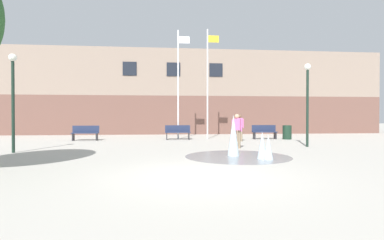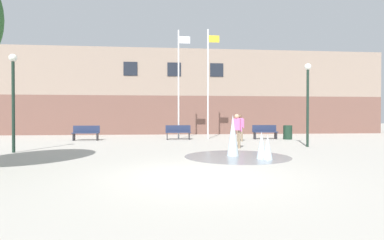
{
  "view_description": "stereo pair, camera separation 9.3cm",
  "coord_description": "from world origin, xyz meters",
  "px_view_note": "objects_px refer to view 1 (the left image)",
  "views": [
    {
      "loc": [
        -0.94,
        -7.41,
        1.49
      ],
      "look_at": [
        0.56,
        7.39,
        1.3
      ],
      "focal_mm": 28.0,
      "sensor_mm": 36.0,
      "label": 1
    },
    {
      "loc": [
        -0.84,
        -7.42,
        1.49
      ],
      "look_at": [
        0.56,
        7.39,
        1.3
      ],
      "focal_mm": 28.0,
      "sensor_mm": 36.0,
      "label": 2
    }
  ],
  "objects_px": {
    "park_bench_center": "(178,132)",
    "trash_can": "(287,132)",
    "adult_in_red": "(237,128)",
    "park_bench_far_left": "(85,133)",
    "adult_near_bench": "(240,126)",
    "flagpole_right": "(208,81)",
    "flagpole_left": "(179,81)",
    "park_bench_near_trashcan": "(264,132)",
    "lamp_post_right_lane": "(307,93)",
    "lamp_post_left_lane": "(13,88)"
  },
  "relations": [
    {
      "from": "park_bench_near_trashcan",
      "to": "park_bench_far_left",
      "type": "bearing_deg",
      "value": -179.94
    },
    {
      "from": "park_bench_far_left",
      "to": "lamp_post_right_lane",
      "type": "xyz_separation_m",
      "value": [
        11.71,
        -4.95,
        2.15
      ]
    },
    {
      "from": "lamp_post_right_lane",
      "to": "lamp_post_left_lane",
      "type": "bearing_deg",
      "value": -175.38
    },
    {
      "from": "adult_near_bench",
      "to": "trash_can",
      "type": "relative_size",
      "value": 1.77
    },
    {
      "from": "park_bench_far_left",
      "to": "lamp_post_left_lane",
      "type": "height_order",
      "value": "lamp_post_left_lane"
    },
    {
      "from": "park_bench_center",
      "to": "flagpole_right",
      "type": "height_order",
      "value": "flagpole_right"
    },
    {
      "from": "trash_can",
      "to": "park_bench_far_left",
      "type": "bearing_deg",
      "value": 178.56
    },
    {
      "from": "flagpole_left",
      "to": "trash_can",
      "type": "bearing_deg",
      "value": -7.2
    },
    {
      "from": "park_bench_far_left",
      "to": "flagpole_right",
      "type": "relative_size",
      "value": 0.22
    },
    {
      "from": "adult_near_bench",
      "to": "trash_can",
      "type": "distance_m",
      "value": 3.71
    },
    {
      "from": "lamp_post_left_lane",
      "to": "lamp_post_right_lane",
      "type": "height_order",
      "value": "lamp_post_right_lane"
    },
    {
      "from": "park_bench_center",
      "to": "lamp_post_right_lane",
      "type": "height_order",
      "value": "lamp_post_right_lane"
    },
    {
      "from": "flagpole_left",
      "to": "park_bench_near_trashcan",
      "type": "bearing_deg",
      "value": -5.62
    },
    {
      "from": "adult_near_bench",
      "to": "flagpole_left",
      "type": "xyz_separation_m",
      "value": [
        -3.49,
        2.14,
        2.84
      ]
    },
    {
      "from": "lamp_post_right_lane",
      "to": "trash_can",
      "type": "height_order",
      "value": "lamp_post_right_lane"
    },
    {
      "from": "park_bench_center",
      "to": "park_bench_far_left",
      "type": "bearing_deg",
      "value": -178.36
    },
    {
      "from": "adult_near_bench",
      "to": "lamp_post_left_lane",
      "type": "xyz_separation_m",
      "value": [
        -10.6,
        -4.42,
        1.69
      ]
    },
    {
      "from": "park_bench_far_left",
      "to": "park_bench_near_trashcan",
      "type": "distance_m",
      "value": 11.3
    },
    {
      "from": "park_bench_far_left",
      "to": "lamp_post_left_lane",
      "type": "xyz_separation_m",
      "value": [
        -1.37,
        -6.0,
        2.14
      ]
    },
    {
      "from": "park_bench_center",
      "to": "trash_can",
      "type": "xyz_separation_m",
      "value": [
        7.02,
        -0.48,
        -0.03
      ]
    },
    {
      "from": "park_bench_far_left",
      "to": "park_bench_near_trashcan",
      "type": "relative_size",
      "value": 1.0
    },
    {
      "from": "adult_near_bench",
      "to": "lamp_post_right_lane",
      "type": "bearing_deg",
      "value": 132.47
    },
    {
      "from": "park_bench_center",
      "to": "flagpole_left",
      "type": "relative_size",
      "value": 0.23
    },
    {
      "from": "adult_in_red",
      "to": "lamp_post_right_lane",
      "type": "relative_size",
      "value": 0.39
    },
    {
      "from": "park_bench_far_left",
      "to": "park_bench_center",
      "type": "bearing_deg",
      "value": 1.64
    },
    {
      "from": "lamp_post_left_lane",
      "to": "trash_can",
      "type": "height_order",
      "value": "lamp_post_left_lane"
    },
    {
      "from": "lamp_post_left_lane",
      "to": "flagpole_left",
      "type": "bearing_deg",
      "value": 42.68
    },
    {
      "from": "adult_near_bench",
      "to": "flagpole_right",
      "type": "bearing_deg",
      "value": -47.82
    },
    {
      "from": "park_bench_far_left",
      "to": "adult_near_bench",
      "type": "height_order",
      "value": "adult_near_bench"
    },
    {
      "from": "park_bench_far_left",
      "to": "flagpole_right",
      "type": "height_order",
      "value": "flagpole_right"
    },
    {
      "from": "park_bench_near_trashcan",
      "to": "trash_can",
      "type": "xyz_separation_m",
      "value": [
        1.39,
        -0.33,
        -0.03
      ]
    },
    {
      "from": "adult_in_red",
      "to": "lamp_post_right_lane",
      "type": "distance_m",
      "value": 3.99
    },
    {
      "from": "flagpole_right",
      "to": "trash_can",
      "type": "distance_m",
      "value": 6.11
    },
    {
      "from": "flagpole_left",
      "to": "flagpole_right",
      "type": "xyz_separation_m",
      "value": [
        1.93,
        0.0,
        0.05
      ]
    },
    {
      "from": "park_bench_center",
      "to": "adult_in_red",
      "type": "height_order",
      "value": "adult_in_red"
    },
    {
      "from": "park_bench_near_trashcan",
      "to": "adult_near_bench",
      "type": "height_order",
      "value": "adult_near_bench"
    },
    {
      "from": "park_bench_center",
      "to": "trash_can",
      "type": "relative_size",
      "value": 1.78
    },
    {
      "from": "park_bench_center",
      "to": "adult_in_red",
      "type": "distance_m",
      "value": 6.01
    },
    {
      "from": "park_bench_center",
      "to": "lamp_post_left_lane",
      "type": "bearing_deg",
      "value": -138.76
    },
    {
      "from": "adult_near_bench",
      "to": "trash_can",
      "type": "height_order",
      "value": "adult_near_bench"
    },
    {
      "from": "park_bench_near_trashcan",
      "to": "adult_in_red",
      "type": "xyz_separation_m",
      "value": [
        -3.18,
        -5.32,
        0.45
      ]
    },
    {
      "from": "adult_in_red",
      "to": "lamp_post_right_lane",
      "type": "xyz_separation_m",
      "value": [
        3.59,
        0.36,
        1.7
      ]
    },
    {
      "from": "park_bench_near_trashcan",
      "to": "adult_in_red",
      "type": "relative_size",
      "value": 1.01
    },
    {
      "from": "park_bench_near_trashcan",
      "to": "adult_in_red",
      "type": "height_order",
      "value": "adult_in_red"
    },
    {
      "from": "park_bench_center",
      "to": "flagpole_left",
      "type": "distance_m",
      "value": 3.32
    },
    {
      "from": "flagpole_right",
      "to": "lamp_post_left_lane",
      "type": "bearing_deg",
      "value": -144.03
    },
    {
      "from": "park_bench_near_trashcan",
      "to": "lamp_post_right_lane",
      "type": "xyz_separation_m",
      "value": [
        0.41,
        -4.96,
        2.15
      ]
    },
    {
      "from": "park_bench_center",
      "to": "adult_near_bench",
      "type": "xyz_separation_m",
      "value": [
        3.57,
        -1.75,
        0.45
      ]
    },
    {
      "from": "adult_in_red",
      "to": "adult_near_bench",
      "type": "relative_size",
      "value": 1.0
    },
    {
      "from": "lamp_post_right_lane",
      "to": "park_bench_center",
      "type": "bearing_deg",
      "value": 139.78
    }
  ]
}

